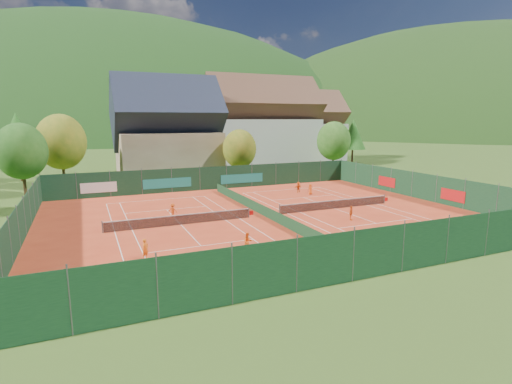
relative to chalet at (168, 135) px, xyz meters
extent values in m
plane|color=#314E18|center=(3.00, -30.00, -6.64)|extent=(600.00, 600.00, 0.00)
cube|color=#B8361B|center=(3.00, -30.00, -6.62)|extent=(40.00, 32.00, 0.01)
cube|color=white|center=(-5.00, -18.12, -6.61)|extent=(10.97, 0.06, 0.00)
cube|color=white|center=(-5.00, -41.88, -6.61)|extent=(10.97, 0.06, 0.00)
cube|color=white|center=(-10.48, -30.00, -6.61)|extent=(0.06, 23.77, 0.00)
cube|color=white|center=(0.49, -30.00, -6.61)|extent=(0.06, 23.77, 0.00)
cube|color=white|center=(-9.12, -30.00, -6.61)|extent=(0.06, 23.77, 0.00)
cube|color=white|center=(-0.88, -30.00, -6.61)|extent=(0.06, 23.77, 0.00)
cube|color=white|center=(-5.00, -23.60, -6.61)|extent=(8.23, 0.06, 0.00)
cube|color=white|center=(-5.00, -36.40, -6.61)|extent=(8.23, 0.06, 0.00)
cube|color=white|center=(-5.00, -30.00, -6.61)|extent=(0.06, 12.80, 0.00)
cube|color=white|center=(11.00, -18.12, -6.61)|extent=(10.97, 0.06, 0.00)
cube|color=white|center=(11.00, -41.88, -6.61)|extent=(10.97, 0.06, 0.00)
cube|color=white|center=(5.51, -30.00, -6.61)|extent=(0.06, 23.77, 0.00)
cube|color=white|center=(16.48, -30.00, -6.61)|extent=(0.06, 23.77, 0.00)
cube|color=white|center=(6.88, -30.00, -6.61)|extent=(0.06, 23.77, 0.00)
cube|color=white|center=(15.12, -30.00, -6.61)|extent=(0.06, 23.77, 0.00)
cube|color=white|center=(11.00, -23.60, -6.61)|extent=(8.23, 0.06, 0.00)
cube|color=white|center=(11.00, -36.40, -6.61)|extent=(8.23, 0.06, 0.00)
cube|color=white|center=(11.00, -30.00, -6.61)|extent=(0.06, 12.80, 0.00)
cylinder|color=#59595B|center=(-11.40, -30.00, -6.11)|extent=(0.10, 0.10, 1.02)
cylinder|color=#59595B|center=(1.40, -30.00, -6.11)|extent=(0.10, 0.10, 1.02)
cube|color=black|center=(-5.00, -30.00, -6.16)|extent=(12.80, 0.02, 0.86)
cube|color=white|center=(-5.00, -30.00, -5.73)|extent=(12.80, 0.04, 0.06)
cube|color=red|center=(1.65, -30.00, -6.17)|extent=(0.40, 0.04, 0.40)
cylinder|color=#59595B|center=(4.60, -30.00, -6.11)|extent=(0.10, 0.10, 1.02)
cylinder|color=#59595B|center=(17.40, -30.00, -6.11)|extent=(0.10, 0.10, 1.02)
cube|color=black|center=(11.00, -30.00, -6.16)|extent=(12.80, 0.02, 0.86)
cube|color=white|center=(11.00, -30.00, -5.73)|extent=(12.80, 0.04, 0.06)
cube|color=red|center=(17.65, -30.00, -6.17)|extent=(0.40, 0.04, 0.40)
cube|color=#13361C|center=(3.00, -30.00, -6.12)|extent=(0.03, 28.80, 1.00)
cube|color=#143721|center=(3.00, -14.00, -5.12)|extent=(40.00, 0.04, 3.00)
cube|color=teal|center=(-3.00, -14.06, -5.42)|extent=(6.00, 0.03, 1.20)
cube|color=teal|center=(7.00, -14.06, -5.42)|extent=(6.00, 0.03, 1.20)
cube|color=silver|center=(-11.00, -14.06, -5.42)|extent=(4.00, 0.03, 1.20)
cube|color=#163C20|center=(3.00, -46.00, -5.12)|extent=(40.00, 0.04, 3.00)
cube|color=#143721|center=(-17.00, -30.00, -5.12)|extent=(0.04, 32.00, 3.00)
cube|color=#13351D|center=(23.00, -30.00, -5.12)|extent=(0.04, 32.00, 3.00)
cube|color=#B21414|center=(22.94, -34.00, -5.42)|extent=(0.03, 3.00, 1.20)
cube|color=#B21414|center=(22.94, -24.00, -5.42)|extent=(0.03, 3.00, 1.20)
cube|color=tan|center=(0.00, 0.00, -3.12)|extent=(15.00, 12.00, 7.00)
cube|color=#1E2333|center=(0.00, 0.00, 3.38)|extent=(16.20, 12.00, 12.00)
cube|color=silver|center=(19.00, 6.00, -2.12)|extent=(20.00, 11.00, 9.00)
cube|color=brown|center=(19.00, 6.00, 5.13)|extent=(21.60, 11.00, 11.00)
cube|color=silver|center=(33.00, 14.00, -2.62)|extent=(16.00, 10.00, 8.00)
cube|color=brown|center=(33.00, 14.00, 3.88)|extent=(17.28, 10.00, 10.00)
cylinder|color=#452F18|center=(-19.00, -10.00, -5.22)|extent=(0.36, 0.36, 2.80)
ellipsoid|color=#255819|center=(-19.00, -10.00, -1.22)|extent=(5.72, 5.72, 6.58)
cylinder|color=#442E18|center=(-15.00, -4.00, -5.05)|extent=(0.36, 0.36, 3.15)
ellipsoid|color=olive|center=(-15.00, -4.00, -0.55)|extent=(6.44, 6.44, 7.40)
cylinder|color=#452C18|center=(-21.00, 4.00, -4.87)|extent=(0.36, 0.36, 3.50)
cone|color=#21611B|center=(-21.00, 4.00, 0.13)|extent=(5.60, 5.60, 6.50)
cylinder|color=#4B2B1A|center=(9.00, -8.00, -5.40)|extent=(0.36, 0.36, 2.45)
ellipsoid|color=olive|center=(9.00, -8.00, -1.90)|extent=(5.01, 5.01, 5.76)
cylinder|color=#49301A|center=(27.00, -6.00, -5.22)|extent=(0.36, 0.36, 2.80)
ellipsoid|color=#2E601B|center=(27.00, -6.00, -1.22)|extent=(5.72, 5.72, 6.58)
cylinder|color=#472A19|center=(37.00, 2.00, -5.05)|extent=(0.36, 0.36, 3.15)
cone|color=#205819|center=(37.00, 2.00, -0.55)|extent=(5.04, 5.04, 5.85)
cylinder|color=#4A331A|center=(29.00, 10.00, -4.87)|extent=(0.36, 0.36, 3.50)
ellipsoid|color=olive|center=(29.00, 10.00, 0.13)|extent=(7.15, 7.15, 8.22)
ellipsoid|color=black|center=(13.00, 270.00, -48.97)|extent=(440.00, 440.00, 242.00)
ellipsoid|color=black|center=(243.00, 160.00, -45.19)|extent=(380.00, 380.00, 220.40)
cylinder|color=slate|center=(15.41, -42.99, -6.22)|extent=(0.02, 0.02, 0.80)
cylinder|color=slate|center=(15.71, -42.99, -6.22)|extent=(0.02, 0.02, 0.80)
cylinder|color=slate|center=(15.41, -42.69, -6.22)|extent=(0.02, 0.02, 0.80)
cylinder|color=slate|center=(15.71, -42.69, -6.22)|extent=(0.02, 0.02, 0.80)
cube|color=slate|center=(15.56, -42.84, -6.07)|extent=(0.34, 0.34, 0.30)
ellipsoid|color=#CCD833|center=(15.56, -42.84, -6.04)|extent=(0.28, 0.28, 0.16)
sphere|color=#CCD833|center=(-3.51, -38.96, -6.59)|extent=(0.07, 0.07, 0.07)
sphere|color=#CCD833|center=(7.98, -39.17, -6.59)|extent=(0.07, 0.07, 0.07)
sphere|color=#CCD833|center=(2.07, -24.24, -6.59)|extent=(0.07, 0.07, 0.07)
sphere|color=#CCD833|center=(-1.16, -24.88, -6.59)|extent=(0.07, 0.07, 0.07)
imported|color=orange|center=(-9.09, -37.58, -5.93)|extent=(0.60, 0.56, 1.38)
imported|color=orange|center=(-2.30, -38.77, -5.95)|extent=(0.69, 0.56, 1.36)
imported|color=#D14912|center=(-5.07, -26.96, -5.96)|extent=(0.99, 0.87, 1.33)
imported|color=#DB4C13|center=(9.57, -34.57, -5.95)|extent=(0.77, 0.82, 1.36)
imported|color=#E65314|center=(12.75, -22.19, -5.97)|extent=(0.65, 0.43, 1.31)
imported|color=orange|center=(12.11, -20.35, -5.96)|extent=(1.29, 0.77, 1.32)
camera|label=1|loc=(-12.40, -63.51, 2.51)|focal=28.00mm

